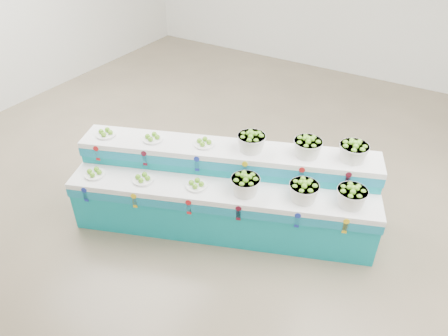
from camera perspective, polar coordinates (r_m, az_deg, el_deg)
The scene contains 14 objects.
ground at distance 6.25m, azimuth 1.09°, elevation -2.34°, with size 10.00×10.00×0.00m, color #6B5F4A.
display_stand at distance 5.32m, azimuth 0.00°, elevation -3.15°, with size 3.77×0.97×1.02m, color #0D929F, non-canonical shape.
plate_lower_left at distance 5.45m, azimuth -17.15°, elevation -0.55°, with size 0.26×0.26×0.09m, color white.
plate_lower_mid at distance 5.22m, azimuth -10.94°, elevation -1.30°, with size 0.26×0.26×0.09m, color white.
plate_lower_right at distance 5.04m, azimuth -3.77°, elevation -2.13°, with size 0.26×0.26×0.09m, color white.
basket_lower_left at distance 4.90m, azimuth 2.91°, elevation -2.19°, with size 0.34×0.34×0.24m, color silver, non-canonical shape.
basket_lower_mid at distance 4.89m, azimuth 10.74°, elevation -3.02°, with size 0.34×0.34×0.24m, color silver, non-canonical shape.
basket_lower_right at distance 4.94m, azimuth 16.89°, elevation -3.63°, with size 0.34×0.34×0.24m, color silver, non-canonical shape.
plate_upper_left at distance 5.64m, azimuth -15.74°, elevation 4.66°, with size 0.26×0.26×0.09m, color white.
plate_upper_mid at distance 5.41m, azimuth -9.67°, elevation 4.16°, with size 0.26×0.26×0.09m, color white.
plate_upper_right at distance 5.24m, azimuth -2.72°, elevation 3.54°, with size 0.26×0.26×0.09m, color white.
basket_upper_left at distance 5.11m, azimuth 3.73°, elevation 3.62°, with size 0.34×0.34×0.24m, color silver, non-canonical shape.
basket_upper_mid at distance 5.10m, azimuth 11.25°, elevation 2.85°, with size 0.34×0.34×0.24m, color silver, non-canonical shape.
basket_upper_right at distance 5.15m, azimuth 17.13°, elevation 2.20°, with size 0.34×0.34×0.24m, color silver, non-canonical shape.
Camera 1 is at (2.44, -4.28, 3.84)m, focal length 33.78 mm.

